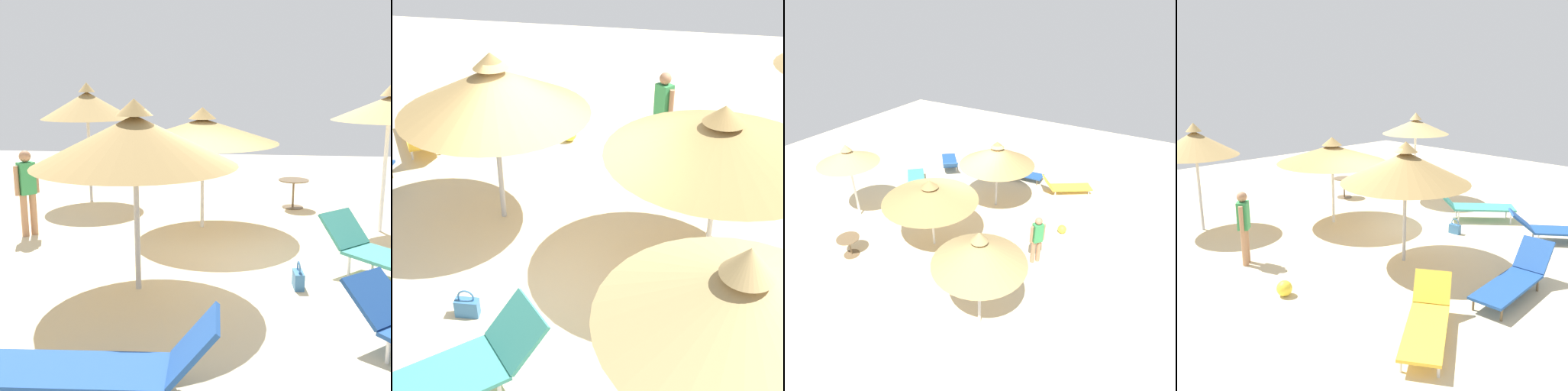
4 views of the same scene
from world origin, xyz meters
TOP-DOWN VIEW (x-y plane):
  - ground at (0.00, 0.00)m, footprint 24.00×24.00m
  - parasol_umbrella_front at (2.03, -3.17)m, footprint 2.09×2.09m
  - parasol_umbrella_center at (-1.20, 0.86)m, footprint 2.76×2.76m
  - parasol_umbrella_edge at (1.95, 0.28)m, footprint 2.94×2.94m
  - lounge_chair_back at (-3.50, 2.85)m, footprint 1.63×2.02m
  - lounge_chair_near_left at (-0.60, -2.64)m, footprint 2.05×1.95m
  - person_standing_front at (1.04, 3.45)m, footprint 0.38×0.35m
  - handbag at (-0.93, -1.37)m, footprint 0.31×0.16m
  - beach_ball at (-0.79, 3.68)m, footprint 0.30×0.30m

SIDE VIEW (x-z plane):
  - ground at x=0.00m, z-range -0.10..0.00m
  - handbag at x=-0.93m, z-range -0.06..0.34m
  - beach_ball at x=-0.79m, z-range 0.00..0.30m
  - lounge_chair_back at x=-3.50m, z-range -0.06..0.68m
  - lounge_chair_near_left at x=-0.60m, z-range 0.00..0.87m
  - person_standing_front at x=1.04m, z-range 0.11..1.72m
  - parasol_umbrella_edge at x=1.95m, z-range 0.74..3.10m
  - parasol_umbrella_center at x=-1.20m, z-range 0.78..3.41m
  - parasol_umbrella_front at x=2.03m, z-range 0.96..3.75m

